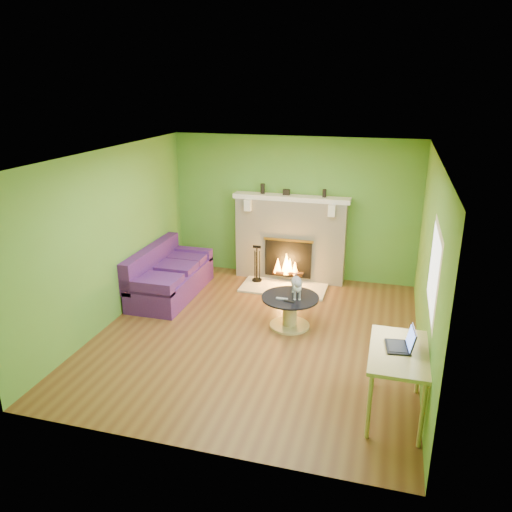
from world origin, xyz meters
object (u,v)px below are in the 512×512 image
Objects in this scene: desk at (399,358)px; cat at (297,285)px; sofa at (168,277)px; coffee_table at (290,309)px.

cat is (-1.46, 1.80, -0.04)m from desk.
sofa is 3.32× the size of cat.
cat is (2.35, -0.57, 0.34)m from sofa.
coffee_table is 0.39m from cat.
cat is (0.08, 0.05, 0.38)m from coffee_table.
sofa is 2.44m from cat.
desk is 2.32m from cat.
sofa reaches higher than desk.
cat is at bearing -13.70° from sofa.
desk is (3.81, -2.37, 0.37)m from sofa.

